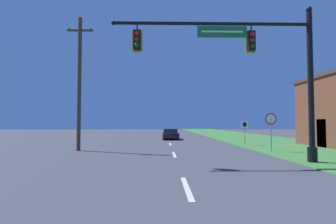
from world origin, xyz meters
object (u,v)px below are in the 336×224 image
(signal_mast, at_px, (260,66))
(route_sign_post, at_px, (245,127))
(stop_sign, at_px, (271,123))
(car_ahead, at_px, (170,134))
(utility_pole_near, at_px, (79,81))

(signal_mast, distance_m, route_sign_post, 10.56)
(stop_sign, distance_m, route_sign_post, 5.02)
(signal_mast, height_order, route_sign_post, signal_mast)
(car_ahead, bearing_deg, signal_mast, -78.61)
(route_sign_post, relative_size, utility_pole_near, 0.22)
(car_ahead, distance_m, utility_pole_near, 14.98)
(car_ahead, bearing_deg, route_sign_post, -55.19)
(car_ahead, xyz_separation_m, route_sign_post, (6.05, -8.71, 0.92))
(car_ahead, distance_m, route_sign_post, 10.65)
(signal_mast, relative_size, stop_sign, 3.90)
(signal_mast, distance_m, stop_sign, 6.08)
(car_ahead, xyz_separation_m, utility_pole_near, (-6.69, -12.73, 4.18))
(signal_mast, xyz_separation_m, route_sign_post, (2.32, 9.83, -3.06))
(car_ahead, height_order, stop_sign, stop_sign)
(stop_sign, relative_size, utility_pole_near, 0.27)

